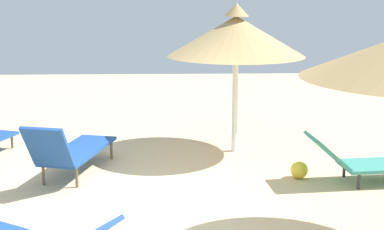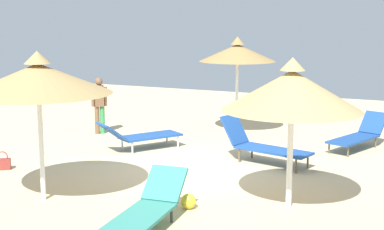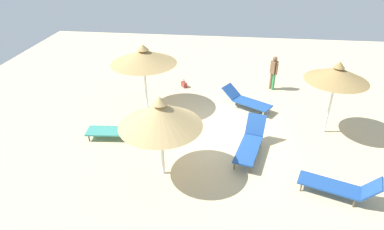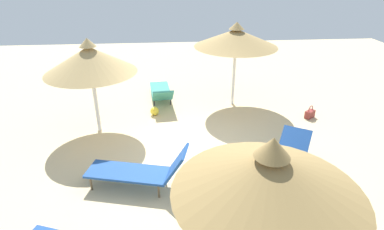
# 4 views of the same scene
# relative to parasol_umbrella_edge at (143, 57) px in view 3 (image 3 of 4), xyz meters

# --- Properties ---
(ground) EXTENTS (24.00, 24.00, 0.10)m
(ground) POSITION_rel_parasol_umbrella_edge_xyz_m (-1.46, -3.03, -2.22)
(ground) COLOR beige
(parasol_umbrella_edge) EXTENTS (2.55, 2.55, 2.64)m
(parasol_umbrella_edge) POSITION_rel_parasol_umbrella_edge_xyz_m (0.00, 0.00, 0.00)
(parasol_umbrella_edge) COLOR white
(parasol_umbrella_edge) RESTS_ON ground
(parasol_umbrella_back) EXTENTS (2.08, 2.08, 2.69)m
(parasol_umbrella_back) POSITION_rel_parasol_umbrella_edge_xyz_m (-1.12, -6.80, 0.07)
(parasol_umbrella_back) COLOR white
(parasol_umbrella_back) RESTS_ON ground
(parasol_umbrella_far_left) EXTENTS (2.34, 2.34, 2.56)m
(parasol_umbrella_far_left) POSITION_rel_parasol_umbrella_edge_xyz_m (-4.06, -1.47, -0.16)
(parasol_umbrella_far_left) COLOR white
(parasol_umbrella_far_left) RESTS_ON ground
(lounge_chair_far_right) EXTENTS (1.24, 2.10, 0.82)m
(lounge_chair_far_right) POSITION_rel_parasol_umbrella_edge_xyz_m (-4.46, -6.41, -1.82)
(lounge_chair_far_right) COLOR #1E478C
(lounge_chair_far_right) RESTS_ON ground
(lounge_chair_near_left) EXTENTS (1.64, 2.10, 0.76)m
(lounge_chair_near_left) POSITION_rel_parasol_umbrella_edge_xyz_m (0.37, -4.01, -1.80)
(lounge_chair_near_left) COLOR #1E478C
(lounge_chair_near_left) RESTS_ON ground
(lounge_chair_front) EXTENTS (2.17, 1.11, 0.99)m
(lounge_chair_front) POSITION_rel_parasol_umbrella_edge_xyz_m (-2.72, -4.08, -1.74)
(lounge_chair_front) COLOR #1E478C
(lounge_chair_front) RESTS_ON ground
(lounge_chair_near_right) EXTENTS (0.83, 2.20, 0.74)m
(lounge_chair_near_right) POSITION_rel_parasol_umbrella_edge_xyz_m (-2.34, 0.44, -1.85)
(lounge_chair_near_right) COLOR teal
(lounge_chair_near_right) RESTS_ON ground
(person_standing_center) EXTENTS (0.35, 0.33, 1.57)m
(person_standing_center) POSITION_rel_parasol_umbrella_edge_xyz_m (2.34, -5.24, -1.29)
(person_standing_center) COLOR #338C4C
(person_standing_center) RESTS_ON ground
(handbag) EXTENTS (0.36, 0.33, 0.40)m
(handbag) POSITION_rel_parasol_umbrella_edge_xyz_m (2.11, -1.24, -2.04)
(handbag) COLOR maroon
(handbag) RESTS_ON ground
(beach_ball) EXTENTS (0.26, 0.26, 0.26)m
(beach_ball) POSITION_rel_parasol_umbrella_edge_xyz_m (-2.54, -0.65, -2.04)
(beach_ball) COLOR yellow
(beach_ball) RESTS_ON ground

